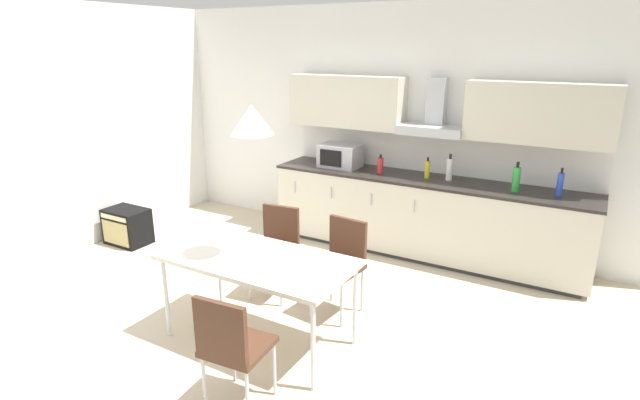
{
  "coord_description": "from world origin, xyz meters",
  "views": [
    {
      "loc": [
        2.49,
        -3.04,
        2.38
      ],
      "look_at": [
        0.31,
        0.73,
        1.0
      ],
      "focal_mm": 28.0,
      "sensor_mm": 36.0,
      "label": 1
    }
  ],
  "objects_px": {
    "bottle_white": "(450,169)",
    "bottle_red": "(380,165)",
    "bottle_yellow": "(427,169)",
    "dining_table": "(258,263)",
    "microwave": "(340,156)",
    "chair_far_left": "(277,242)",
    "bottle_green": "(516,179)",
    "pendant_lamp": "(252,120)",
    "chair_near_right": "(231,342)",
    "guitar_amp": "(127,226)",
    "bottle_blue": "(560,184)",
    "chair_far_right": "(342,257)"
  },
  "relations": [
    {
      "from": "bottle_yellow",
      "to": "dining_table",
      "type": "bearing_deg",
      "value": -103.32
    },
    {
      "from": "microwave",
      "to": "bottle_yellow",
      "type": "relative_size",
      "value": 2.02
    },
    {
      "from": "bottle_red",
      "to": "dining_table",
      "type": "bearing_deg",
      "value": -90.7
    },
    {
      "from": "bottle_green",
      "to": "chair_near_right",
      "type": "distance_m",
      "value": 3.38
    },
    {
      "from": "bottle_yellow",
      "to": "pendant_lamp",
      "type": "distance_m",
      "value": 2.62
    },
    {
      "from": "bottle_green",
      "to": "chair_far_left",
      "type": "distance_m",
      "value": 2.52
    },
    {
      "from": "microwave",
      "to": "bottle_green",
      "type": "bearing_deg",
      "value": -1.06
    },
    {
      "from": "bottle_blue",
      "to": "chair_far_left",
      "type": "distance_m",
      "value": 2.86
    },
    {
      "from": "pendant_lamp",
      "to": "bottle_red",
      "type": "bearing_deg",
      "value": 89.3
    },
    {
      "from": "microwave",
      "to": "bottle_green",
      "type": "xyz_separation_m",
      "value": [
        2.05,
        -0.04,
        -0.01
      ]
    },
    {
      "from": "dining_table",
      "to": "guitar_amp",
      "type": "xyz_separation_m",
      "value": [
        -2.68,
        0.89,
        -0.48
      ]
    },
    {
      "from": "bottle_red",
      "to": "dining_table",
      "type": "xyz_separation_m",
      "value": [
        -0.03,
        -2.36,
        -0.31
      ]
    },
    {
      "from": "chair_far_left",
      "to": "guitar_amp",
      "type": "xyz_separation_m",
      "value": [
        -2.32,
        0.12,
        -0.31
      ]
    },
    {
      "from": "guitar_amp",
      "to": "pendant_lamp",
      "type": "height_order",
      "value": "pendant_lamp"
    },
    {
      "from": "bottle_white",
      "to": "dining_table",
      "type": "xyz_separation_m",
      "value": [
        -0.82,
        -2.45,
        -0.34
      ]
    },
    {
      "from": "bottle_green",
      "to": "chair_far_right",
      "type": "height_order",
      "value": "bottle_green"
    },
    {
      "from": "bottle_white",
      "to": "bottle_yellow",
      "type": "bearing_deg",
      "value": -174.01
    },
    {
      "from": "guitar_amp",
      "to": "chair_near_right",
      "type": "bearing_deg",
      "value": -28.77
    },
    {
      "from": "microwave",
      "to": "bottle_red",
      "type": "relative_size",
      "value": 2.19
    },
    {
      "from": "bottle_green",
      "to": "chair_near_right",
      "type": "xyz_separation_m",
      "value": [
        -1.18,
        -3.13,
        -0.52
      ]
    },
    {
      "from": "bottle_white",
      "to": "bottle_red",
      "type": "height_order",
      "value": "bottle_white"
    },
    {
      "from": "bottle_yellow",
      "to": "bottle_red",
      "type": "height_order",
      "value": "bottle_yellow"
    },
    {
      "from": "microwave",
      "to": "chair_far_right",
      "type": "height_order",
      "value": "microwave"
    },
    {
      "from": "dining_table",
      "to": "chair_far_left",
      "type": "xyz_separation_m",
      "value": [
        -0.36,
        0.77,
        -0.17
      ]
    },
    {
      "from": "guitar_amp",
      "to": "dining_table",
      "type": "bearing_deg",
      "value": -18.41
    },
    {
      "from": "dining_table",
      "to": "microwave",
      "type": "bearing_deg",
      "value": 102.22
    },
    {
      "from": "bottle_blue",
      "to": "chair_far_left",
      "type": "xyz_separation_m",
      "value": [
        -2.29,
        -1.63,
        -0.51
      ]
    },
    {
      "from": "bottle_green",
      "to": "guitar_amp",
      "type": "relative_size",
      "value": 0.6
    },
    {
      "from": "bottle_red",
      "to": "pendant_lamp",
      "type": "xyz_separation_m",
      "value": [
        -0.03,
        -2.36,
        0.83
      ]
    },
    {
      "from": "dining_table",
      "to": "bottle_white",
      "type": "bearing_deg",
      "value": 71.55
    },
    {
      "from": "bottle_yellow",
      "to": "bottle_red",
      "type": "distance_m",
      "value": 0.55
    },
    {
      "from": "chair_near_right",
      "to": "bottle_blue",
      "type": "bearing_deg",
      "value": 63.52
    },
    {
      "from": "microwave",
      "to": "bottle_green",
      "type": "height_order",
      "value": "bottle_green"
    },
    {
      "from": "bottle_green",
      "to": "bottle_blue",
      "type": "bearing_deg",
      "value": 7.44
    },
    {
      "from": "bottle_green",
      "to": "pendant_lamp",
      "type": "relative_size",
      "value": 0.97
    },
    {
      "from": "bottle_blue",
      "to": "bottle_white",
      "type": "xyz_separation_m",
      "value": [
        -1.12,
        0.04,
        0.01
      ]
    },
    {
      "from": "bottle_blue",
      "to": "guitar_amp",
      "type": "relative_size",
      "value": 0.55
    },
    {
      "from": "microwave",
      "to": "chair_far_left",
      "type": "distance_m",
      "value": 1.71
    },
    {
      "from": "bottle_red",
      "to": "pendant_lamp",
      "type": "bearing_deg",
      "value": -90.7
    },
    {
      "from": "bottle_green",
      "to": "bottle_blue",
      "type": "distance_m",
      "value": 0.41
    },
    {
      "from": "bottle_red",
      "to": "bottle_blue",
      "type": "bearing_deg",
      "value": 1.36
    },
    {
      "from": "bottle_red",
      "to": "chair_near_right",
      "type": "height_order",
      "value": "bottle_red"
    },
    {
      "from": "bottle_yellow",
      "to": "chair_near_right",
      "type": "distance_m",
      "value": 3.24
    },
    {
      "from": "bottle_yellow",
      "to": "pendant_lamp",
      "type": "xyz_separation_m",
      "value": [
        -0.57,
        -2.42,
        0.82
      ]
    },
    {
      "from": "chair_near_right",
      "to": "bottle_green",
      "type": "bearing_deg",
      "value": 69.34
    },
    {
      "from": "microwave",
      "to": "dining_table",
      "type": "distance_m",
      "value": 2.47
    },
    {
      "from": "pendant_lamp",
      "to": "bottle_green",
      "type": "bearing_deg",
      "value": 56.94
    },
    {
      "from": "bottle_green",
      "to": "bottle_white",
      "type": "xyz_separation_m",
      "value": [
        -0.72,
        0.1,
        -0.01
      ]
    },
    {
      "from": "bottle_green",
      "to": "chair_near_right",
      "type": "relative_size",
      "value": 0.36
    },
    {
      "from": "bottle_white",
      "to": "dining_table",
      "type": "height_order",
      "value": "bottle_white"
    }
  ]
}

